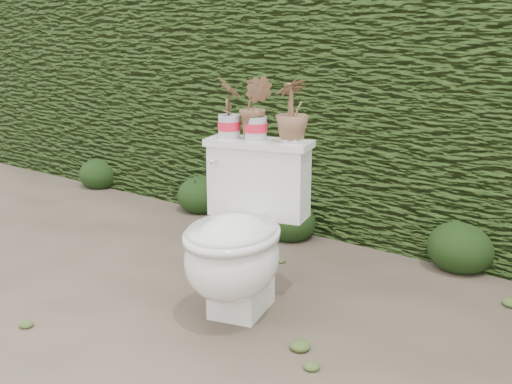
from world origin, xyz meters
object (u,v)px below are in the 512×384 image
Objects in this scene: potted_plant_left at (229,109)px; toilet at (239,240)px; potted_plant_right at (292,112)px; potted_plant_center at (256,109)px.

toilet is at bearing 172.27° from potted_plant_left.
potted_plant_right is (0.09, 0.27, 0.56)m from toilet.
potted_plant_left is 0.31m from potted_plant_right.
toilet is 2.74× the size of potted_plant_center.
potted_plant_left reaches higher than toilet.
toilet is 0.63m from potted_plant_right.
potted_plant_center is 0.18m from potted_plant_right.
potted_plant_center reaches higher than toilet.
potted_plant_center is (-0.08, 0.23, 0.56)m from toilet.
potted_plant_left is at bearing 177.53° from potted_plant_center.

